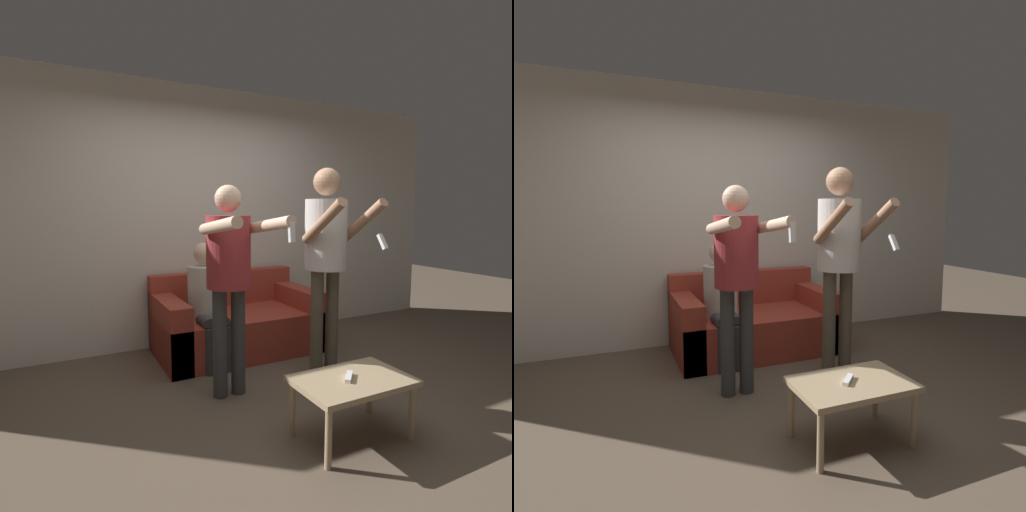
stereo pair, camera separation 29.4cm
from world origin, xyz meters
TOP-DOWN VIEW (x-y plane):
  - ground_plane at (0.00, 0.00)m, footprint 14.00×14.00m
  - wall_back at (0.00, 1.79)m, footprint 6.40×0.06m
  - couch at (0.23, 1.32)m, footprint 1.58×0.89m
  - person_standing_left at (-0.22, 0.40)m, footprint 0.45×0.77m
  - person_standing_right at (0.67, 0.41)m, footprint 0.48×0.67m
  - person_seated at (-0.15, 1.12)m, footprint 0.32×0.53m
  - coffee_table at (0.24, -0.46)m, footprint 0.72×0.46m
  - remote_on_table at (0.21, -0.46)m, footprint 0.13×0.13m

SIDE VIEW (x-z plane):
  - ground_plane at x=0.00m, z-range 0.00..0.00m
  - couch at x=0.23m, z-range -0.12..0.65m
  - coffee_table at x=0.24m, z-range 0.14..0.53m
  - remote_on_table at x=0.21m, z-range 0.39..0.41m
  - person_seated at x=-0.15m, z-range 0.05..1.18m
  - person_standing_left at x=-0.22m, z-range 0.21..1.82m
  - person_standing_right at x=0.67m, z-range 0.24..2.01m
  - wall_back at x=0.00m, z-range 0.00..2.70m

